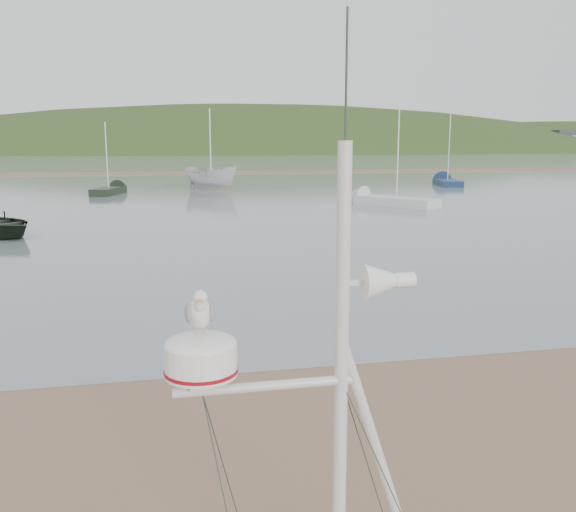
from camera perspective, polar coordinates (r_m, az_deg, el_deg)
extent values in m
cube|color=slate|center=(137.68, -12.30, 8.84)|extent=(560.00, 256.00, 0.04)
cube|color=brown|center=(75.72, -12.62, 7.57)|extent=(560.00, 7.00, 0.07)
ellipsoid|color=#263B18|center=(245.11, -2.51, 4.60)|extent=(400.00, 180.00, 80.00)
ellipsoid|color=#263B18|center=(300.46, 25.03, 6.00)|extent=(300.00, 135.00, 56.00)
cube|color=white|center=(205.00, -22.48, 9.91)|extent=(8.40, 6.30, 8.00)
cube|color=white|center=(201.92, -15.10, 10.35)|extent=(8.40, 6.30, 8.00)
cube|color=white|center=(202.17, -7.60, 10.62)|extent=(8.40, 6.30, 8.00)
cube|color=white|center=(205.73, -0.23, 10.71)|extent=(8.40, 6.30, 8.00)
cube|color=white|center=(212.43, 6.78, 10.63)|extent=(8.40, 6.30, 8.00)
cube|color=white|center=(221.99, 13.26, 10.42)|extent=(8.40, 6.30, 8.00)
cube|color=white|center=(234.07, 19.14, 10.12)|extent=(8.40, 6.30, 8.00)
cube|color=white|center=(248.29, 24.38, 9.77)|extent=(8.40, 6.30, 8.00)
cylinder|color=silver|center=(4.42, 4.94, -14.92)|extent=(0.10, 0.10, 3.82)
cylinder|color=silver|center=(4.86, 9.74, -21.48)|extent=(0.88, 0.08, 2.51)
cylinder|color=silver|center=(4.19, -2.06, -12.06)|extent=(1.24, 0.07, 0.07)
cylinder|color=#2D382D|center=(4.00, 5.48, 16.19)|extent=(0.02, 0.02, 0.86)
cube|color=silver|center=(4.12, -8.10, -11.50)|extent=(0.15, 0.15, 0.09)
cylinder|color=white|center=(4.07, -8.15, -9.57)|extent=(0.48, 0.48, 0.21)
cylinder|color=#9D0B16|center=(4.09, -8.13, -10.51)|extent=(0.49, 0.49, 0.02)
ellipsoid|color=white|center=(4.03, -8.19, -8.16)|extent=(0.48, 0.48, 0.13)
cone|color=white|center=(4.18, 8.67, -2.33)|extent=(0.25, 0.25, 0.25)
cylinder|color=white|center=(4.24, 10.86, -2.21)|extent=(0.13, 0.11, 0.11)
cube|color=silver|center=(4.12, 6.43, -2.45)|extent=(0.19, 0.04, 0.04)
cylinder|color=tan|center=(4.00, -8.58, -6.82)|extent=(0.01, 0.01, 0.07)
cylinder|color=tan|center=(4.00, -7.89, -6.79)|extent=(0.01, 0.01, 0.07)
ellipsoid|color=white|center=(3.97, -8.27, -5.29)|extent=(0.16, 0.26, 0.19)
ellipsoid|color=gray|center=(3.95, -9.31, -5.30)|extent=(0.05, 0.21, 0.12)
ellipsoid|color=gray|center=(3.96, -7.23, -5.22)|extent=(0.05, 0.21, 0.12)
cone|color=white|center=(4.10, -8.38, -5.04)|extent=(0.09, 0.08, 0.09)
ellipsoid|color=white|center=(3.85, -8.22, -4.51)|extent=(0.08, 0.08, 0.11)
sphere|color=white|center=(3.82, -8.22, -3.84)|extent=(0.09, 0.09, 0.09)
cone|color=gold|center=(3.77, -8.17, -4.09)|extent=(0.02, 0.05, 0.02)
imported|color=silver|center=(48.76, -7.25, 9.17)|extent=(2.78, 2.78, 5.16)
cube|color=silver|center=(37.16, 10.11, 5.05)|extent=(4.32, 5.16, 0.50)
cone|color=silver|center=(39.04, 6.04, 5.42)|extent=(2.39, 2.42, 1.65)
cylinder|color=silver|center=(37.00, 10.27, 9.80)|extent=(0.08, 0.08, 5.66)
cube|color=black|center=(46.35, -16.44, 5.86)|extent=(2.41, 4.46, 0.50)
cone|color=black|center=(48.92, -15.38, 6.14)|extent=(1.70, 1.79, 1.36)
cylinder|color=silver|center=(46.23, -16.61, 9.06)|extent=(0.08, 0.08, 4.68)
cube|color=#142648|center=(55.57, 14.69, 6.67)|extent=(3.10, 5.65, 0.50)
cone|color=#142648|center=(58.95, 14.07, 6.91)|extent=(2.16, 2.28, 1.72)
cylinder|color=silver|center=(55.46, 14.85, 9.98)|extent=(0.08, 0.08, 5.93)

